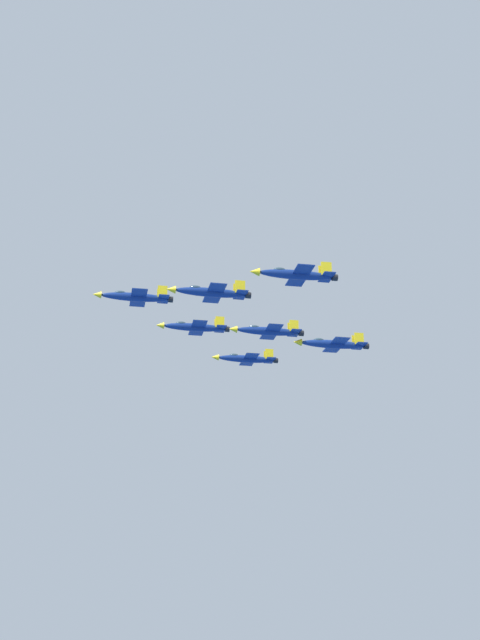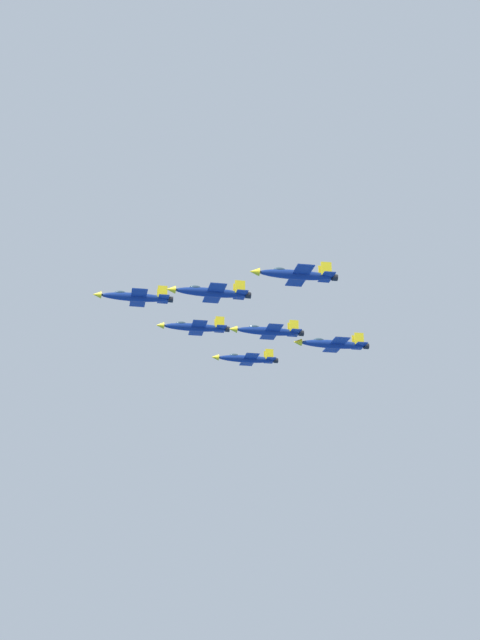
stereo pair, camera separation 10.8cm
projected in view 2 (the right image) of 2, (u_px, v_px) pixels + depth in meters
jet_lead at (135, 297)px, 179.97m from camera, size 17.59×10.61×3.71m
jet_left_wingman at (211, 292)px, 169.84m from camera, size 17.82×10.80×3.75m
jet_right_wingman at (195, 327)px, 193.73m from camera, size 17.49×10.54×3.69m
jet_left_outer at (296, 274)px, 160.63m from camera, size 17.69×10.67×3.73m
jet_right_outer at (246, 359)px, 206.98m from camera, size 17.12×10.33×3.61m
jet_slot_rear at (268, 331)px, 183.06m from camera, size 17.09×10.31×3.60m
jet_trailing at (333, 344)px, 184.89m from camera, size 17.67×10.67×3.72m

